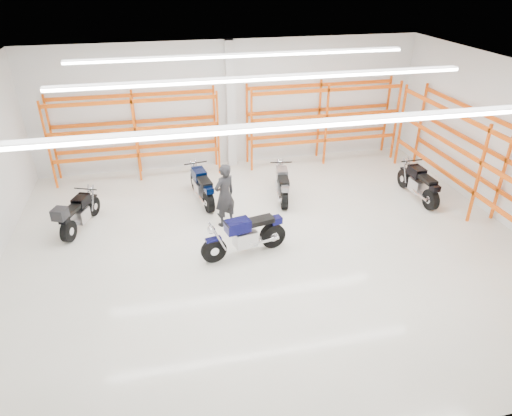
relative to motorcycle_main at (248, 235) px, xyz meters
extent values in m
plane|color=beige|center=(0.64, 0.21, -0.54)|extent=(14.00, 14.00, 0.00)
cube|color=silver|center=(0.64, 6.21, 1.71)|extent=(14.00, 0.02, 4.50)
cube|color=silver|center=(0.64, -5.79, 1.71)|extent=(14.00, 0.02, 4.50)
cube|color=white|center=(0.64, 0.21, 3.96)|extent=(14.00, 12.00, 0.02)
cube|color=white|center=(0.64, -2.79, 3.86)|extent=(10.00, 0.22, 0.10)
cube|color=white|center=(0.64, 0.71, 3.86)|extent=(10.00, 0.22, 0.10)
cube|color=white|center=(0.64, 3.71, 3.86)|extent=(10.00, 0.22, 0.10)
cylinder|color=black|center=(-0.93, -0.20, -0.21)|extent=(0.68, 0.27, 0.67)
cylinder|color=black|center=(0.71, 0.16, -0.20)|extent=(0.72, 0.34, 0.69)
cylinder|color=silver|center=(-0.93, -0.20, -0.21)|extent=(0.25, 0.20, 0.22)
cylinder|color=silver|center=(0.71, 0.16, -0.20)|extent=(0.29, 0.27, 0.25)
cube|color=#0A0B3C|center=(-0.93, -0.20, 0.13)|extent=(0.43, 0.25, 0.07)
cube|color=#B7B7BC|center=(-0.08, -0.01, -0.07)|extent=(0.65, 0.52, 0.42)
cube|color=#A5A5AA|center=(0.34, 0.08, -0.19)|extent=(0.79, 0.30, 0.09)
cube|color=#0A0B3C|center=(-0.27, -0.06, 0.35)|extent=(0.69, 0.50, 0.31)
cube|color=black|center=(0.34, 0.08, 0.35)|extent=(0.79, 0.48, 0.13)
cube|color=#0A0B3C|center=(0.79, 0.18, 0.26)|extent=(0.34, 0.30, 0.18)
cylinder|color=black|center=(-0.65, -0.14, 0.60)|extent=(0.20, 0.77, 0.04)
sphere|color=silver|center=(-0.97, -0.21, 0.42)|extent=(0.21, 0.21, 0.21)
cylinder|color=silver|center=(0.42, -0.09, -0.19)|extent=(0.84, 0.28, 0.10)
cylinder|color=black|center=(-4.14, 3.02, -0.25)|extent=(0.33, 0.59, 0.59)
cylinder|color=black|center=(-4.69, 1.65, -0.24)|extent=(0.39, 0.63, 0.61)
cylinder|color=silver|center=(-4.14, 3.02, -0.25)|extent=(0.20, 0.23, 0.20)
cylinder|color=silver|center=(-4.69, 1.65, -0.24)|extent=(0.26, 0.27, 0.22)
cube|color=black|center=(-4.14, 3.02, 0.05)|extent=(0.27, 0.38, 0.06)
cube|color=#B7B7BC|center=(-4.43, 2.31, -0.13)|extent=(0.52, 0.61, 0.37)
cube|color=#A5A5AA|center=(-4.57, 1.96, -0.23)|extent=(0.36, 0.68, 0.08)
cube|color=black|center=(-4.36, 2.47, 0.25)|extent=(0.51, 0.64, 0.28)
cube|color=black|center=(-4.57, 1.96, 0.25)|extent=(0.51, 0.71, 0.12)
cube|color=black|center=(-4.72, 1.58, 0.17)|extent=(0.30, 0.32, 0.16)
cylinder|color=black|center=(-4.24, 2.79, 0.46)|extent=(0.65, 0.29, 0.04)
sphere|color=silver|center=(-4.13, 3.06, 0.30)|extent=(0.19, 0.19, 0.19)
cylinder|color=silver|center=(-4.73, 1.98, -0.23)|extent=(0.36, 0.72, 0.09)
cube|color=black|center=(-4.76, 1.47, 0.42)|extent=(0.45, 0.47, 0.30)
cylinder|color=black|center=(-0.97, 4.07, -0.22)|extent=(0.23, 0.66, 0.65)
cylinder|color=black|center=(-0.71, 2.48, -0.21)|extent=(0.30, 0.69, 0.67)
cylinder|color=silver|center=(-0.97, 4.07, -0.22)|extent=(0.18, 0.24, 0.22)
cylinder|color=silver|center=(-0.71, 2.48, -0.21)|extent=(0.25, 0.27, 0.24)
cube|color=#010F37|center=(-0.97, 4.07, 0.10)|extent=(0.22, 0.41, 0.06)
cube|color=#B7B7BC|center=(-0.83, 3.24, -0.09)|extent=(0.47, 0.62, 0.41)
cube|color=#A5A5AA|center=(-0.77, 2.84, -0.20)|extent=(0.25, 0.76, 0.09)
cube|color=#010F37|center=(-0.87, 3.43, 0.32)|extent=(0.46, 0.66, 0.30)
cube|color=black|center=(-0.77, 2.84, 0.32)|extent=(0.44, 0.75, 0.13)
cube|color=#010F37|center=(-0.69, 2.39, 0.23)|extent=(0.28, 0.32, 0.17)
cylinder|color=black|center=(-0.93, 3.79, 0.56)|extent=(0.75, 0.16, 0.04)
sphere|color=silver|center=(-0.98, 4.11, 0.38)|extent=(0.20, 0.20, 0.20)
cylinder|color=silver|center=(-0.93, 2.77, -0.20)|extent=(0.23, 0.81, 0.10)
cylinder|color=black|center=(1.87, 3.66, -0.24)|extent=(0.22, 0.62, 0.61)
cylinder|color=black|center=(1.61, 2.16, -0.23)|extent=(0.29, 0.65, 0.63)
cylinder|color=silver|center=(1.87, 3.66, -0.24)|extent=(0.17, 0.22, 0.20)
cylinder|color=silver|center=(1.61, 2.16, -0.23)|extent=(0.24, 0.25, 0.22)
cube|color=gray|center=(1.87, 3.66, 0.07)|extent=(0.21, 0.39, 0.06)
cube|color=#B7B7BC|center=(1.73, 2.88, -0.12)|extent=(0.45, 0.58, 0.38)
cube|color=#A5A5AA|center=(1.67, 2.50, -0.22)|extent=(0.24, 0.72, 0.08)
cube|color=gray|center=(1.76, 3.06, 0.27)|extent=(0.44, 0.62, 0.28)
cube|color=black|center=(1.67, 2.50, 0.27)|extent=(0.41, 0.71, 0.12)
cube|color=gray|center=(1.59, 2.08, 0.19)|extent=(0.26, 0.30, 0.16)
cylinder|color=black|center=(1.82, 3.40, 0.49)|extent=(0.70, 0.16, 0.04)
sphere|color=silver|center=(1.87, 3.70, 0.33)|extent=(0.19, 0.19, 0.19)
cylinder|color=silver|center=(1.50, 2.49, -0.22)|extent=(0.22, 0.76, 0.09)
cylinder|color=black|center=(5.98, 2.74, -0.22)|extent=(0.14, 0.65, 0.64)
cylinder|color=black|center=(6.02, 1.13, -0.21)|extent=(0.21, 0.67, 0.66)
cylinder|color=silver|center=(5.98, 2.74, -0.22)|extent=(0.15, 0.22, 0.21)
cylinder|color=silver|center=(6.02, 1.13, -0.21)|extent=(0.22, 0.24, 0.24)
cube|color=black|center=(5.98, 2.74, 0.10)|extent=(0.17, 0.39, 0.06)
cube|color=#B7B7BC|center=(6.00, 1.90, -0.09)|extent=(0.40, 0.57, 0.41)
cube|color=#A5A5AA|center=(6.01, 1.49, -0.20)|extent=(0.15, 0.75, 0.09)
cube|color=black|center=(5.99, 2.09, 0.31)|extent=(0.38, 0.61, 0.30)
cube|color=black|center=(6.01, 1.49, 0.31)|extent=(0.34, 0.71, 0.13)
cube|color=black|center=(6.02, 1.04, 0.23)|extent=(0.24, 0.28, 0.17)
cylinder|color=black|center=(5.99, 2.46, 0.55)|extent=(0.75, 0.06, 0.04)
sphere|color=silver|center=(5.98, 2.78, 0.38)|extent=(0.20, 0.20, 0.20)
cylinder|color=silver|center=(5.84, 1.45, -0.20)|extent=(0.12, 0.81, 0.10)
imported|color=black|center=(-0.34, 1.61, 0.41)|extent=(0.83, 0.74, 1.91)
cube|color=white|center=(0.64, 6.03, 1.71)|extent=(0.32, 0.32, 4.50)
cube|color=#EC4B06|center=(-5.56, 6.09, 0.96)|extent=(0.07, 0.07, 3.00)
cube|color=#EC4B06|center=(-5.56, 5.29, 0.96)|extent=(0.07, 0.07, 3.00)
cube|color=#EC4B06|center=(-2.76, 6.09, 0.96)|extent=(0.07, 0.07, 3.00)
cube|color=#EC4B06|center=(-2.76, 5.29, 0.96)|extent=(0.07, 0.07, 3.00)
cube|color=#EC4B06|center=(0.04, 6.09, 0.96)|extent=(0.07, 0.07, 3.00)
cube|color=#EC4B06|center=(0.04, 5.29, 0.96)|extent=(0.07, 0.07, 3.00)
cube|color=#EC4B06|center=(-2.76, 6.09, 0.40)|extent=(5.60, 0.07, 0.12)
cube|color=#EC4B06|center=(-2.76, 5.29, 0.40)|extent=(5.60, 0.07, 0.12)
cube|color=#EC4B06|center=(-2.76, 6.09, 1.33)|extent=(5.60, 0.07, 0.12)
cube|color=#EC4B06|center=(-2.76, 5.29, 1.33)|extent=(5.60, 0.07, 0.12)
cube|color=#EC4B06|center=(-2.76, 6.09, 2.27)|extent=(5.60, 0.07, 0.12)
cube|color=#EC4B06|center=(-2.76, 5.29, 2.27)|extent=(5.60, 0.07, 0.12)
cube|color=#EC4B06|center=(1.24, 6.09, 0.96)|extent=(0.07, 0.07, 3.00)
cube|color=#EC4B06|center=(1.24, 5.29, 0.96)|extent=(0.07, 0.07, 3.00)
cube|color=#EC4B06|center=(4.04, 6.09, 0.96)|extent=(0.07, 0.07, 3.00)
cube|color=#EC4B06|center=(4.04, 5.29, 0.96)|extent=(0.07, 0.07, 3.00)
cube|color=#EC4B06|center=(6.84, 6.09, 0.96)|extent=(0.07, 0.07, 3.00)
cube|color=#EC4B06|center=(6.84, 5.29, 0.96)|extent=(0.07, 0.07, 3.00)
cube|color=#EC4B06|center=(4.04, 6.09, 0.40)|extent=(5.60, 0.07, 0.12)
cube|color=#EC4B06|center=(4.04, 5.29, 0.40)|extent=(5.60, 0.07, 0.12)
cube|color=#EC4B06|center=(4.04, 6.09, 1.33)|extent=(5.60, 0.07, 0.12)
cube|color=#EC4B06|center=(4.04, 5.29, 1.33)|extent=(5.60, 0.07, 0.12)
cube|color=#EC4B06|center=(4.04, 6.09, 2.27)|extent=(5.60, 0.07, 0.12)
cube|color=#EC4B06|center=(4.04, 5.29, 2.27)|extent=(5.60, 0.07, 0.12)
cube|color=#EC4B06|center=(7.52, 0.21, 0.96)|extent=(0.07, 0.07, 3.00)
cube|color=#EC4B06|center=(6.72, 0.21, 0.96)|extent=(0.07, 0.07, 3.00)
cube|color=#EC4B06|center=(7.52, 4.71, 0.96)|extent=(0.07, 0.07, 3.00)
cube|color=#EC4B06|center=(6.72, 4.71, 0.96)|extent=(0.07, 0.07, 3.00)
cube|color=#EC4B06|center=(7.52, 0.21, 0.40)|extent=(0.07, 9.00, 0.12)
cube|color=#EC4B06|center=(6.72, 0.21, 0.40)|extent=(0.07, 9.00, 0.12)
cube|color=#EC4B06|center=(7.52, 0.21, 1.33)|extent=(0.07, 9.00, 0.12)
cube|color=#EC4B06|center=(6.72, 0.21, 1.33)|extent=(0.07, 9.00, 0.12)
cube|color=#EC4B06|center=(6.72, 0.21, 2.27)|extent=(0.07, 9.00, 0.12)
camera|label=1|loc=(-2.00, -9.89, 6.30)|focal=32.00mm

